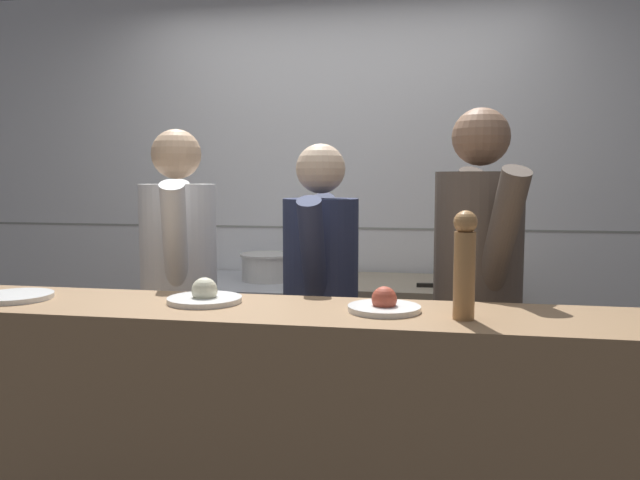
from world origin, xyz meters
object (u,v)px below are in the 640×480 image
Objects in this scene: stock_pot at (268,266)px; chef_head_cook at (179,294)px; plated_dish_main at (15,296)px; plated_dish_appetiser at (205,296)px; chef_line at (477,300)px; plated_dish_dessert at (384,305)px; oven_range at (255,356)px; chef_sous at (321,308)px; pepper_mill at (465,263)px; chefs_knife at (445,286)px.

stock_pot is 0.80m from chef_head_cook.
stock_pot is 1.57m from plated_dish_main.
plated_dish_appetiser is 0.15× the size of chef_line.
plated_dish_main is 1.29m from plated_dish_dessert.
oven_range is 0.55× the size of chef_sous.
plated_dish_appetiser reaches higher than plated_dish_dessert.
stock_pot is 0.18× the size of chef_line.
plated_dish_dessert is (0.61, -0.03, -0.00)m from plated_dish_appetiser.
plated_dish_appetiser is 0.74m from chef_head_cook.
chef_line is (0.08, 0.67, -0.24)m from pepper_mill.
chef_sous is 0.66m from chef_line.
stock_pot reaches higher than chefs_knife.
chefs_knife is at bearing 41.23° from plated_dish_main.
pepper_mill is 0.19× the size of chef_line.
stock_pot is 1.42m from plated_dish_appetiser.
plated_dish_appetiser is 1.10m from chef_line.
chef_sous reaches higher than pepper_mill.
pepper_mill reaches higher than stock_pot.
chef_sous reaches higher than chefs_knife.
pepper_mill is (1.53, -0.03, 0.16)m from plated_dish_main.
chef_sous is at bearing 116.34° from plated_dish_dessert.
stock_pot is 1.34× the size of plated_dish_dessert.
plated_dish_dessert reaches higher than chefs_knife.
chefs_knife is 1.43× the size of plated_dish_main.
oven_range is 1.76m from plated_dish_dessert.
stock_pot is at bearing 170.37° from chefs_knife.
chef_head_cook is at bearing 66.51° from plated_dish_main.
plated_dish_main is 0.77m from chef_head_cook.
plated_dish_main is 0.78× the size of pepper_mill.
plated_dish_dessert is 0.15× the size of chef_sous.
pepper_mill is at bearing -6.80° from plated_dish_appetiser.
chef_sous is (0.52, -0.75, 0.45)m from oven_range.
plated_dish_dessert is (0.78, -1.44, 0.09)m from stock_pot.
plated_dish_appetiser is at bearing -116.22° from chef_sous.
chefs_knife is at bearing 91.36° from pepper_mill.
plated_dish_main is at bearing -133.25° from chef_head_cook.
chef_head_cook is (-1.19, -0.61, 0.03)m from chefs_knife.
plated_dish_main is (-0.51, -1.48, 0.08)m from stock_pot.
chef_sous is at bearing -131.33° from chefs_knife.
oven_range is at bearing 172.75° from chefs_knife.
oven_range is at bearing 73.34° from plated_dish_main.
chef_head_cook is (-0.98, 0.67, -0.12)m from plated_dish_dessert.
pepper_mill is 0.98m from chef_sous.
stock_pot is at bearing 124.29° from chef_line.
oven_range is at bearing 126.49° from pepper_mill.
chef_head_cook is (-0.37, 0.64, -0.12)m from plated_dish_appetiser.
chefs_knife is 1.50m from plated_dish_appetiser.
plated_dish_appetiser reaches higher than oven_range.
chef_sous is (0.45, -0.78, -0.07)m from stock_pot.
chefs_knife is 1.99m from plated_dish_main.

